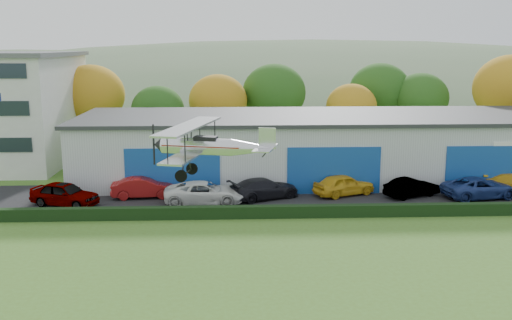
{
  "coord_description": "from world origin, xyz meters",
  "views": [
    {
      "loc": [
        -2.61,
        -19.27,
        11.02
      ],
      "look_at": [
        -1.34,
        10.17,
        5.06
      ],
      "focal_mm": 39.94,
      "sensor_mm": 36.0,
      "label": 1
    }
  ],
  "objects_px": {
    "car_1": "(144,187)",
    "car_5": "(412,187)",
    "car_0": "(65,194)",
    "car_2": "(204,193)",
    "car_3": "(264,188)",
    "car_4": "(344,185)",
    "car_6": "(480,188)",
    "biplane": "(207,145)",
    "hangar": "(321,146)"
  },
  "relations": [
    {
      "from": "car_1",
      "to": "car_5",
      "type": "relative_size",
      "value": 1.1
    },
    {
      "from": "car_0",
      "to": "car_1",
      "type": "bearing_deg",
      "value": -50.43
    },
    {
      "from": "car_1",
      "to": "car_2",
      "type": "relative_size",
      "value": 0.83
    },
    {
      "from": "car_2",
      "to": "car_3",
      "type": "distance_m",
      "value": 4.42
    },
    {
      "from": "car_0",
      "to": "car_4",
      "type": "distance_m",
      "value": 20.06
    },
    {
      "from": "car_6",
      "to": "biplane",
      "type": "bearing_deg",
      "value": 115.42
    },
    {
      "from": "car_5",
      "to": "car_4",
      "type": "bearing_deg",
      "value": 58.46
    },
    {
      "from": "car_3",
      "to": "car_6",
      "type": "bearing_deg",
      "value": -116.41
    },
    {
      "from": "car_0",
      "to": "car_1",
      "type": "distance_m",
      "value": 5.51
    },
    {
      "from": "car_1",
      "to": "biplane",
      "type": "bearing_deg",
      "value": -165.99
    },
    {
      "from": "hangar",
      "to": "car_3",
      "type": "distance_m",
      "value": 9.13
    },
    {
      "from": "hangar",
      "to": "car_6",
      "type": "relative_size",
      "value": 7.4
    },
    {
      "from": "car_5",
      "to": "car_6",
      "type": "distance_m",
      "value": 4.89
    },
    {
      "from": "car_5",
      "to": "biplane",
      "type": "distance_m",
      "value": 21.34
    },
    {
      "from": "car_3",
      "to": "biplane",
      "type": "xyz_separation_m",
      "value": [
        -3.42,
        -14.63,
        5.79
      ]
    },
    {
      "from": "hangar",
      "to": "biplane",
      "type": "relative_size",
      "value": 6.14
    },
    {
      "from": "car_0",
      "to": "car_4",
      "type": "relative_size",
      "value": 1.04
    },
    {
      "from": "car_1",
      "to": "car_6",
      "type": "height_order",
      "value": "car_1"
    },
    {
      "from": "car_0",
      "to": "biplane",
      "type": "distance_m",
      "value": 18.01
    },
    {
      "from": "car_0",
      "to": "car_3",
      "type": "bearing_deg",
      "value": -65.15
    },
    {
      "from": "car_0",
      "to": "car_2",
      "type": "xyz_separation_m",
      "value": [
        9.7,
        0.05,
        -0.05
      ]
    },
    {
      "from": "car_4",
      "to": "biplane",
      "type": "distance_m",
      "value": 18.91
    },
    {
      "from": "car_2",
      "to": "car_5",
      "type": "distance_m",
      "value": 15.23
    },
    {
      "from": "biplane",
      "to": "car_3",
      "type": "bearing_deg",
      "value": 91.36
    },
    {
      "from": "car_2",
      "to": "car_1",
      "type": "bearing_deg",
      "value": 67.47
    },
    {
      "from": "car_1",
      "to": "car_4",
      "type": "xyz_separation_m",
      "value": [
        14.77,
        0.07,
        0.03
      ]
    },
    {
      "from": "car_3",
      "to": "hangar",
      "type": "bearing_deg",
      "value": -60.88
    },
    {
      "from": "car_6",
      "to": "car_2",
      "type": "bearing_deg",
      "value": 80.92
    },
    {
      "from": "car_0",
      "to": "car_5",
      "type": "xyz_separation_m",
      "value": [
        24.88,
        1.27,
        -0.13
      ]
    },
    {
      "from": "car_1",
      "to": "car_3",
      "type": "relative_size",
      "value": 0.89
    },
    {
      "from": "car_3",
      "to": "car_0",
      "type": "bearing_deg",
      "value": 70.35
    },
    {
      "from": "car_2",
      "to": "car_6",
      "type": "xyz_separation_m",
      "value": [
        20.03,
        0.65,
        -0.02
      ]
    },
    {
      "from": "car_1",
      "to": "car_4",
      "type": "height_order",
      "value": "car_4"
    },
    {
      "from": "car_3",
      "to": "car_6",
      "type": "distance_m",
      "value": 15.77
    },
    {
      "from": "car_2",
      "to": "car_6",
      "type": "distance_m",
      "value": 20.04
    },
    {
      "from": "hangar",
      "to": "car_2",
      "type": "xyz_separation_m",
      "value": [
        -9.56,
        -8.36,
        -1.83
      ]
    },
    {
      "from": "biplane",
      "to": "car_2",
      "type": "bearing_deg",
      "value": 108.12
    },
    {
      "from": "car_0",
      "to": "car_1",
      "type": "xyz_separation_m",
      "value": [
        5.19,
        1.85,
        -0.06
      ]
    },
    {
      "from": "car_4",
      "to": "car_6",
      "type": "bearing_deg",
      "value": -120.58
    },
    {
      "from": "car_6",
      "to": "hangar",
      "type": "bearing_deg",
      "value": 42.68
    },
    {
      "from": "car_3",
      "to": "car_5",
      "type": "relative_size",
      "value": 1.23
    },
    {
      "from": "car_1",
      "to": "car_3",
      "type": "bearing_deg",
      "value": -99.55
    },
    {
      "from": "hangar",
      "to": "car_1",
      "type": "distance_m",
      "value": 15.64
    },
    {
      "from": "hangar",
      "to": "biplane",
      "type": "bearing_deg",
      "value": -111.75
    },
    {
      "from": "car_0",
      "to": "car_6",
      "type": "bearing_deg",
      "value": -68.73
    },
    {
      "from": "car_2",
      "to": "biplane",
      "type": "relative_size",
      "value": 0.85
    },
    {
      "from": "car_2",
      "to": "car_6",
      "type": "height_order",
      "value": "car_2"
    },
    {
      "from": "car_4",
      "to": "car_3",
      "type": "bearing_deg",
      "value": 73.48
    },
    {
      "from": "car_5",
      "to": "biplane",
      "type": "relative_size",
      "value": 0.64
    },
    {
      "from": "car_1",
      "to": "car_6",
      "type": "bearing_deg",
      "value": -98.02
    }
  ]
}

